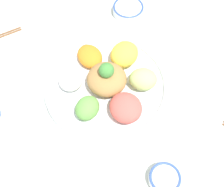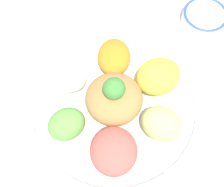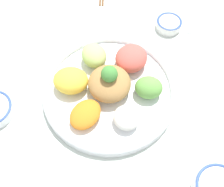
{
  "view_description": "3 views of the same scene",
  "coord_description": "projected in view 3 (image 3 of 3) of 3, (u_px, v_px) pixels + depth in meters",
  "views": [
    {
      "loc": [
        -0.5,
        0.08,
        0.86
      ],
      "look_at": [
        -0.04,
        0.02,
        0.05
      ],
      "focal_mm": 50.0,
      "sensor_mm": 36.0,
      "label": 1
    },
    {
      "loc": [
        -0.24,
        -0.08,
        0.65
      ],
      "look_at": [
        0.03,
        0.04,
        0.03
      ],
      "focal_mm": 50.0,
      "sensor_mm": 36.0,
      "label": 2
    },
    {
      "loc": [
        0.21,
        0.37,
        0.69
      ],
      "look_at": [
        0.02,
        0.06,
        0.06
      ],
      "focal_mm": 42.0,
      "sensor_mm": 36.0,
      "label": 3
    }
  ],
  "objects": [
    {
      "name": "ground_plane",
      "position": [
        108.0,
        84.0,
        0.81
      ],
      "size": [
        2.4,
        2.4,
        0.0
      ],
      "primitive_type": "plane",
      "color": "silver"
    },
    {
      "name": "salad_platter",
      "position": [
        109.0,
        86.0,
        0.77
      ],
      "size": [
        0.4,
        0.4,
        0.13
      ],
      "color": "white",
      "rests_on": "ground_plane"
    },
    {
      "name": "sauce_bowl_red",
      "position": [
        169.0,
        24.0,
        0.9
      ],
      "size": [
        0.09,
        0.09,
        0.03
      ],
      "color": "white",
      "rests_on": "ground_plane"
    },
    {
      "name": "serving_spoon_main",
      "position": [
        202.0,
        31.0,
        0.91
      ],
      "size": [
        0.12,
        0.08,
        0.01
      ],
      "rotation": [
        0.0,
        0.0,
        5.81
      ],
      "color": "white",
      "rests_on": "ground_plane"
    }
  ]
}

